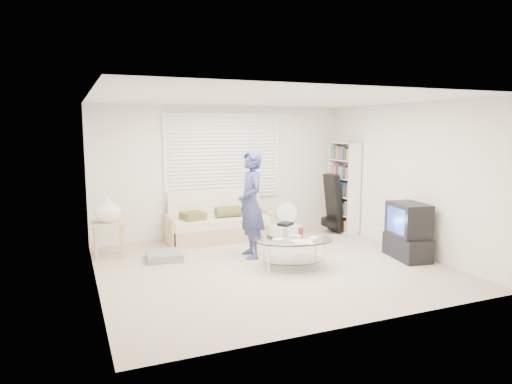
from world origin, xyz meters
name	(u,v)px	position (x,y,z in m)	size (l,w,h in m)	color
ground	(271,266)	(0.00, 0.00, 0.00)	(5.00, 5.00, 0.00)	tan
room_shell	(259,157)	(0.00, 0.48, 1.63)	(5.02, 4.52, 2.51)	silver
window_blinds	(224,156)	(0.00, 2.20, 1.55)	(2.32, 0.08, 1.62)	silver
futon_sofa	(219,224)	(-0.23, 1.87, 0.31)	(1.93, 0.78, 0.94)	tan
grey_floor_pillow	(164,256)	(-1.43, 0.98, 0.06)	(0.55, 0.55, 0.12)	slate
side_table	(108,212)	(-2.22, 1.48, 0.75)	(0.51, 0.41, 1.01)	tan
bookshelf	(343,187)	(2.32, 1.61, 0.91)	(0.29, 0.76, 1.81)	white
guitar_case	(333,207)	(2.08, 1.59, 0.51)	(0.42, 0.43, 1.16)	black
floor_fan	(285,217)	(1.02, 1.60, 0.40)	(0.42, 0.28, 0.68)	white
storage_bin	(285,233)	(0.88, 1.30, 0.16)	(0.57, 0.45, 0.36)	white
tv_unit	(408,232)	(2.20, -0.45, 0.44)	(0.57, 0.89, 0.90)	black
coffee_table	(294,245)	(0.27, -0.21, 0.36)	(1.35, 1.04, 0.57)	silver
standing_person	(251,204)	(-0.09, 0.60, 0.87)	(0.63, 0.42, 1.74)	navy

